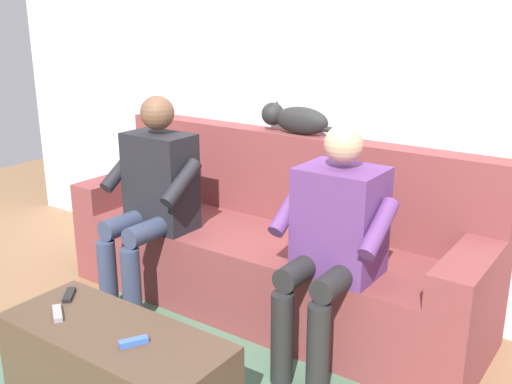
% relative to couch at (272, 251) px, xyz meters
% --- Properties ---
extents(ground_plane, '(8.00, 8.00, 0.00)m').
position_rel_couch_xyz_m(ground_plane, '(0.00, 0.73, -0.32)').
color(ground_plane, '#846042').
extents(back_wall, '(5.07, 0.06, 2.59)m').
position_rel_couch_xyz_m(back_wall, '(0.00, -0.40, 0.98)').
color(back_wall, silver).
rests_on(back_wall, ground).
extents(couch, '(2.35, 0.71, 0.94)m').
position_rel_couch_xyz_m(couch, '(0.00, 0.00, 0.00)').
color(couch, brown).
rests_on(couch, ground).
extents(coffee_table, '(1.00, 0.41, 0.37)m').
position_rel_couch_xyz_m(coffee_table, '(0.00, 1.14, -0.13)').
color(coffee_table, '#4C3828').
rests_on(coffee_table, ground).
extents(person_left_seated, '(0.52, 0.52, 1.12)m').
position_rel_couch_xyz_m(person_left_seated, '(-0.54, 0.32, 0.32)').
color(person_left_seated, '#5B3370').
rests_on(person_left_seated, ground).
extents(person_right_seated, '(0.53, 0.50, 1.16)m').
position_rel_couch_xyz_m(person_right_seated, '(0.54, 0.35, 0.33)').
color(person_right_seated, black).
rests_on(person_right_seated, ground).
extents(cat_on_backrest, '(0.56, 0.13, 0.16)m').
position_rel_couch_xyz_m(cat_on_backrest, '(0.01, -0.23, 0.70)').
color(cat_on_backrest, black).
rests_on(cat_on_backrest, couch).
extents(remote_black, '(0.11, 0.12, 0.02)m').
position_rel_couch_xyz_m(remote_black, '(0.38, 1.05, 0.06)').
color(remote_black, black).
rests_on(remote_black, coffee_table).
extents(remote_blue, '(0.08, 0.11, 0.02)m').
position_rel_couch_xyz_m(remote_blue, '(-0.15, 1.17, 0.06)').
color(remote_blue, '#3860B7').
rests_on(remote_blue, coffee_table).
extents(remote_gray, '(0.13, 0.10, 0.02)m').
position_rel_couch_xyz_m(remote_gray, '(0.28, 1.19, 0.06)').
color(remote_gray, gray).
rests_on(remote_gray, coffee_table).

